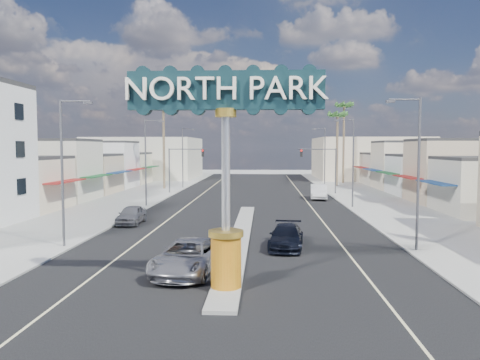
# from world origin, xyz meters

# --- Properties ---
(ground) EXTENTS (160.00, 160.00, 0.00)m
(ground) POSITION_xyz_m (0.00, 30.00, 0.00)
(ground) COLOR gray
(ground) RESTS_ON ground
(road) EXTENTS (20.00, 120.00, 0.01)m
(road) POSITION_xyz_m (0.00, 30.00, 0.01)
(road) COLOR black
(road) RESTS_ON ground
(median_island) EXTENTS (1.30, 30.00, 0.16)m
(median_island) POSITION_xyz_m (0.00, 14.00, 0.08)
(median_island) COLOR gray
(median_island) RESTS_ON ground
(sidewalk_left) EXTENTS (8.00, 120.00, 0.12)m
(sidewalk_left) POSITION_xyz_m (-14.00, 30.00, 0.06)
(sidewalk_left) COLOR gray
(sidewalk_left) RESTS_ON ground
(sidewalk_right) EXTENTS (8.00, 120.00, 0.12)m
(sidewalk_right) POSITION_xyz_m (14.00, 30.00, 0.06)
(sidewalk_right) COLOR gray
(sidewalk_right) RESTS_ON ground
(storefront_row_left) EXTENTS (12.00, 42.00, 6.00)m
(storefront_row_left) POSITION_xyz_m (-24.00, 43.00, 3.00)
(storefront_row_left) COLOR beige
(storefront_row_left) RESTS_ON ground
(storefront_row_right) EXTENTS (12.00, 42.00, 6.00)m
(storefront_row_right) POSITION_xyz_m (24.00, 43.00, 3.00)
(storefront_row_right) COLOR #B7B29E
(storefront_row_right) RESTS_ON ground
(backdrop_far_left) EXTENTS (20.00, 20.00, 8.00)m
(backdrop_far_left) POSITION_xyz_m (-22.00, 75.00, 4.00)
(backdrop_far_left) COLOR #B7B29E
(backdrop_far_left) RESTS_ON ground
(backdrop_far_right) EXTENTS (20.00, 20.00, 8.00)m
(backdrop_far_right) POSITION_xyz_m (22.00, 75.00, 4.00)
(backdrop_far_right) COLOR beige
(backdrop_far_right) RESTS_ON ground
(gateway_sign) EXTENTS (8.20, 1.50, 9.15)m
(gateway_sign) POSITION_xyz_m (0.00, 1.98, 5.93)
(gateway_sign) COLOR #D16810
(gateway_sign) RESTS_ON median_island
(traffic_signal_left) EXTENTS (5.09, 0.45, 6.00)m
(traffic_signal_left) POSITION_xyz_m (-9.18, 43.99, 4.27)
(traffic_signal_left) COLOR #47474C
(traffic_signal_left) RESTS_ON ground
(traffic_signal_right) EXTENTS (5.09, 0.45, 6.00)m
(traffic_signal_right) POSITION_xyz_m (9.18, 43.99, 4.27)
(traffic_signal_right) COLOR #47474C
(traffic_signal_right) RESTS_ON ground
(streetlight_l_near) EXTENTS (2.03, 0.22, 9.00)m
(streetlight_l_near) POSITION_xyz_m (-10.43, 10.00, 5.07)
(streetlight_l_near) COLOR #47474C
(streetlight_l_near) RESTS_ON ground
(streetlight_l_mid) EXTENTS (2.03, 0.22, 9.00)m
(streetlight_l_mid) POSITION_xyz_m (-10.43, 30.00, 5.07)
(streetlight_l_mid) COLOR #47474C
(streetlight_l_mid) RESTS_ON ground
(streetlight_l_far) EXTENTS (2.03, 0.22, 9.00)m
(streetlight_l_far) POSITION_xyz_m (-10.43, 52.00, 5.07)
(streetlight_l_far) COLOR #47474C
(streetlight_l_far) RESTS_ON ground
(streetlight_r_near) EXTENTS (2.03, 0.22, 9.00)m
(streetlight_r_near) POSITION_xyz_m (10.43, 10.00, 5.07)
(streetlight_r_near) COLOR #47474C
(streetlight_r_near) RESTS_ON ground
(streetlight_r_mid) EXTENTS (2.03, 0.22, 9.00)m
(streetlight_r_mid) POSITION_xyz_m (10.43, 30.00, 5.07)
(streetlight_r_mid) COLOR #47474C
(streetlight_r_mid) RESTS_ON ground
(streetlight_r_far) EXTENTS (2.03, 0.22, 9.00)m
(streetlight_r_far) POSITION_xyz_m (10.43, 52.00, 5.07)
(streetlight_r_far) COLOR #47474C
(streetlight_r_far) RESTS_ON ground
(palm_left_far) EXTENTS (2.60, 2.60, 13.10)m
(palm_left_far) POSITION_xyz_m (-13.00, 50.00, 11.50)
(palm_left_far) COLOR brown
(palm_left_far) RESTS_ON ground
(palm_right_mid) EXTENTS (2.60, 2.60, 12.10)m
(palm_right_mid) POSITION_xyz_m (13.00, 56.00, 10.60)
(palm_right_mid) COLOR brown
(palm_right_mid) RESTS_ON ground
(palm_right_far) EXTENTS (2.60, 2.60, 14.10)m
(palm_right_far) POSITION_xyz_m (15.00, 62.00, 12.39)
(palm_right_far) COLOR brown
(palm_right_far) RESTS_ON ground
(suv_left) EXTENTS (3.44, 6.14, 1.62)m
(suv_left) POSITION_xyz_m (-2.07, 4.68, 0.81)
(suv_left) COLOR #A7A7AB
(suv_left) RESTS_ON ground
(suv_right) EXTENTS (2.49, 5.06, 1.42)m
(suv_right) POSITION_xyz_m (2.98, 10.60, 0.71)
(suv_right) COLOR black
(suv_right) RESTS_ON ground
(car_parked_left) EXTENTS (1.81, 4.39, 1.49)m
(car_parked_left) POSITION_xyz_m (-9.00, 19.03, 0.74)
(car_parked_left) COLOR slate
(car_parked_left) RESTS_ON ground
(car_parked_right) EXTENTS (2.30, 5.48, 1.76)m
(car_parked_right) POSITION_xyz_m (8.10, 37.97, 0.88)
(car_parked_right) COLOR silver
(car_parked_right) RESTS_ON ground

